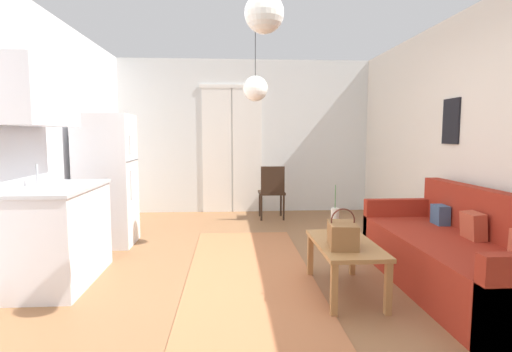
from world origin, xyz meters
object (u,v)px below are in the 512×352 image
object	(u,v)px
bamboo_vase	(335,221)
refrigerator	(107,180)
coffee_table	(345,249)
pendant_lamp_far	(255,89)
pendant_lamp_near	(264,13)
couch	(461,258)
accent_chair	(272,190)
handbag	(343,235)

from	to	relation	value
bamboo_vase	refrigerator	world-z (taller)	refrigerator
coffee_table	bamboo_vase	size ratio (longest dim) A/B	2.10
pendant_lamp_far	bamboo_vase	bearing A→B (deg)	-58.99
pendant_lamp_far	pendant_lamp_near	bearing A→B (deg)	-92.00
couch	refrigerator	distance (m)	3.99
couch	accent_chair	distance (m)	3.36
pendant_lamp_near	couch	bearing A→B (deg)	17.75
coffee_table	handbag	distance (m)	0.23
coffee_table	handbag	xyz separation A→B (m)	(-0.07, -0.14, 0.17)
handbag	refrigerator	bearing A→B (deg)	142.87
couch	pendant_lamp_far	xyz separation A→B (m)	(-1.72, 1.46, 1.62)
refrigerator	accent_chair	xyz separation A→B (m)	(2.21, 1.34, -0.33)
couch	handbag	bearing A→B (deg)	-173.55
refrigerator	accent_chair	size ratio (longest dim) A/B	1.86
coffee_table	accent_chair	xyz separation A→B (m)	(-0.31, 3.06, 0.10)
coffee_table	couch	bearing A→B (deg)	-0.93
handbag	pendant_lamp_near	bearing A→B (deg)	-146.99
handbag	pendant_lamp_near	world-z (taller)	pendant_lamp_near
couch	pendant_lamp_near	world-z (taller)	pendant_lamp_near
pendant_lamp_far	accent_chair	bearing A→B (deg)	77.00
coffee_table	pendant_lamp_near	world-z (taller)	pendant_lamp_near
handbag	pendant_lamp_far	distance (m)	2.18
handbag	accent_chair	xyz separation A→B (m)	(-0.25, 3.20, -0.07)
pendant_lamp_near	pendant_lamp_far	distance (m)	2.05
couch	pendant_lamp_far	size ratio (longest dim) A/B	2.37
couch	pendant_lamp_far	bearing A→B (deg)	139.81
coffee_table	pendant_lamp_near	xyz separation A→B (m)	(-0.76, -0.59, 1.79)
coffee_table	handbag	world-z (taller)	handbag
bamboo_vase	coffee_table	bearing A→B (deg)	-88.25
refrigerator	pendant_lamp_far	xyz separation A→B (m)	(1.83, -0.28, 1.10)
bamboo_vase	accent_chair	world-z (taller)	bamboo_vase
refrigerator	pendant_lamp_far	bearing A→B (deg)	-8.66
handbag	accent_chair	world-z (taller)	accent_chair
bamboo_vase	pendant_lamp_near	bearing A→B (deg)	-129.61
accent_chair	coffee_table	bearing A→B (deg)	95.68
couch	bamboo_vase	distance (m)	1.13
couch	handbag	size ratio (longest dim) A/B	6.28
bamboo_vase	pendant_lamp_near	world-z (taller)	pendant_lamp_near
bamboo_vase	accent_chair	xyz separation A→B (m)	(-0.30, 2.74, -0.08)
coffee_table	refrigerator	size ratio (longest dim) A/B	0.60
coffee_table	bamboo_vase	world-z (taller)	bamboo_vase
pendant_lamp_near	pendant_lamp_far	xyz separation A→B (m)	(0.07, 2.03, -0.26)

